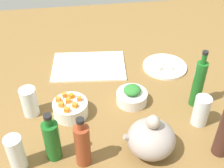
{
  "coord_description": "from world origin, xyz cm",
  "views": [
    {
      "loc": [
        14.68,
        98.93,
        87.93
      ],
      "look_at": [
        0.0,
        0.0,
        8.0
      ],
      "focal_mm": 47.43,
      "sensor_mm": 36.0,
      "label": 1
    }
  ],
  "objects": [
    {
      "name": "cutting_board",
      "position": [
        8.46,
        -21.28,
        3.5
      ],
      "size": [
        37.66,
        27.55,
        1.0
      ],
      "primitive_type": "cube",
      "rotation": [
        0.0,
        0.0,
        -0.1
      ],
      "color": "white",
      "rests_on": "tabletop"
    },
    {
      "name": "bowl_carrots",
      "position": [
        18.49,
        10.79,
        6.08
      ],
      "size": [
        14.03,
        14.03,
        6.17
      ],
      "primitive_type": "cylinder",
      "color": "white",
      "rests_on": "tabletop"
    },
    {
      "name": "tofu_cube_4",
      "position": [
        -30.13,
        -11.6,
        5.3
      ],
      "size": [
        2.44,
        2.44,
        2.2
      ],
      "primitive_type": "cube",
      "rotation": [
        0.0,
        0.0,
        1.45
      ],
      "color": "#EBF3CC",
      "rests_on": "plate_tofu"
    },
    {
      "name": "carrot_cube_2",
      "position": [
        19.07,
        10.45,
        10.07
      ],
      "size": [
        1.93,
        1.93,
        1.8
      ],
      "primitive_type": "cube",
      "rotation": [
        0.0,
        0.0,
        3.06
      ],
      "color": "orange",
      "rests_on": "bowl_carrots"
    },
    {
      "name": "carrot_cube_1",
      "position": [
        22.93,
        9.11,
        10.07
      ],
      "size": [
        2.11,
        2.11,
        1.8
      ],
      "primitive_type": "cube",
      "rotation": [
        0.0,
        0.0,
        2.95
      ],
      "color": "orange",
      "rests_on": "bowl_carrots"
    },
    {
      "name": "tofu_cube_2",
      "position": [
        -30.61,
        -15.6,
        5.3
      ],
      "size": [
        2.66,
        2.66,
        2.2
      ],
      "primitive_type": "cube",
      "rotation": [
        0.0,
        0.0,
        1.33
      ],
      "color": "white",
      "rests_on": "plate_tofu"
    },
    {
      "name": "carrot_cube_6",
      "position": [
        21.83,
        12.33,
        10.07
      ],
      "size": [
        2.3,
        2.3,
        1.8
      ],
      "primitive_type": "cube",
      "rotation": [
        0.0,
        0.0,
        1.23
      ],
      "color": "orange",
      "rests_on": "bowl_carrots"
    },
    {
      "name": "dumpling_3",
      "position": [
        -1.41,
        -19.64,
        5.04
      ],
      "size": [
        5.91,
        5.45,
        2.08
      ],
      "primitive_type": "pyramid",
      "rotation": [
        0.0,
        0.0,
        3.02
      ],
      "color": "beige",
      "rests_on": "cutting_board"
    },
    {
      "name": "dumpling_4",
      "position": [
        -1.98,
        -25.87,
        5.09
      ],
      "size": [
        5.14,
        5.22,
        2.18
      ],
      "primitive_type": "pyramid",
      "rotation": [
        0.0,
        0.0,
        4.34
      ],
      "color": "beige",
      "rests_on": "cutting_board"
    },
    {
      "name": "carrot_cube_7",
      "position": [
        16.49,
        13.46,
        10.07
      ],
      "size": [
        2.49,
        2.49,
        1.8
      ],
      "primitive_type": "cube",
      "rotation": [
        0.0,
        0.0,
        2.56
      ],
      "color": "orange",
      "rests_on": "bowl_carrots"
    },
    {
      "name": "carrot_cube_0",
      "position": [
        19.71,
        15.56,
        10.07
      ],
      "size": [
        2.36,
        2.36,
        1.8
      ],
      "primitive_type": "cube",
      "rotation": [
        0.0,
        0.0,
        1.17
      ],
      "color": "orange",
      "rests_on": "bowl_carrots"
    },
    {
      "name": "bottle_1",
      "position": [
        -33.38,
        12.0,
        14.05
      ],
      "size": [
        4.58,
        4.58,
        26.06
      ],
      "color": "#1B631F",
      "rests_on": "tabletop"
    },
    {
      "name": "drinking_glass_2",
      "position": [
        36.84,
        33.34,
        9.74
      ],
      "size": [
        5.79,
        5.79,
        13.48
      ],
      "primitive_type": "cylinder",
      "color": "white",
      "rests_on": "tabletop"
    },
    {
      "name": "tofu_cube_3",
      "position": [
        -26.88,
        -15.97,
        5.3
      ],
      "size": [
        3.1,
        3.1,
        2.2
      ],
      "primitive_type": "cube",
      "rotation": [
        0.0,
        0.0,
        0.87
      ],
      "color": "white",
      "rests_on": "plate_tofu"
    },
    {
      "name": "dumpling_2",
      "position": [
        9.32,
        -14.72,
        5.05
      ],
      "size": [
        6.19,
        5.65,
        2.1
      ],
      "primitive_type": "pyramid",
      "rotation": [
        0.0,
        0.0,
        2.96
      ],
      "color": "beige",
      "rests_on": "cutting_board"
    },
    {
      "name": "carrot_cube_4",
      "position": [
        20.39,
        6.73,
        10.07
      ],
      "size": [
        2.25,
        2.25,
        1.8
      ],
      "primitive_type": "cube",
      "rotation": [
        0.0,
        0.0,
        0.3
      ],
      "color": "orange",
      "rests_on": "bowl_carrots"
    },
    {
      "name": "dumpling_0",
      "position": [
        18.48,
        -23.67,
        5.25
      ],
      "size": [
        5.93,
        5.87,
        2.51
      ],
      "primitive_type": "pyramid",
      "rotation": [
        0.0,
        0.0,
        2.51
      ],
      "color": "beige",
      "rests_on": "cutting_board"
    },
    {
      "name": "chopped_greens_mound",
      "position": [
        -7.39,
        7.16,
        9.66
      ],
      "size": [
        10.35,
        10.29,
        3.18
      ],
      "primitive_type": "ellipsoid",
      "rotation": [
        0.0,
        0.0,
        0.69
      ],
      "color": "#2D762D",
      "rests_on": "bowl_greens"
    },
    {
      "name": "plate_tofu",
      "position": [
        -28.61,
        -15.38,
        3.6
      ],
      "size": [
        21.55,
        21.55,
        1.2
      ],
      "primitive_type": "cylinder",
      "color": "white",
      "rests_on": "tabletop"
    },
    {
      "name": "dumpling_5",
      "position": [
        13.92,
        -27.88,
        5.04
      ],
      "size": [
        7.17,
        6.82,
        2.08
      ],
      "primitive_type": "pyramid",
      "rotation": [
        0.0,
        0.0,
        2.79
      ],
      "color": "beige",
      "rests_on": "cutting_board"
    },
    {
      "name": "dumpling_1",
      "position": [
        12.5,
        -22.5,
        5.06
      ],
      "size": [
        7.83,
        7.81,
        2.12
      ],
      "primitive_type": "pyramid",
      "rotation": [
        0.0,
        0.0,
        5.75
      ],
      "color": "beige",
      "rests_on": "cutting_board"
    },
    {
      "name": "tabletop",
      "position": [
        0.0,
        0.0,
        1.5
      ],
      "size": [
        190.0,
        190.0,
        3.0
      ],
      "primitive_type": "cube",
      "color": "brown",
      "rests_on": "ground"
    },
    {
      "name": "carrot_cube_3",
      "position": [
        14.61,
        9.86,
        10.07
      ],
      "size": [
        1.97,
        1.97,
        1.8
      ],
      "primitive_type": "cube",
      "rotation": [
        0.0,
        0.0,
        3.04
      ],
      "color": "orange",
      "rests_on": "bowl_carrots"
    },
    {
      "name": "bottle_2",
      "position": [
        25.0,
        30.96,
        11.4
      ],
      "size": [
        5.53,
        5.53,
        19.97
      ],
      "color": "#1A5F20",
      "rests_on": "tabletop"
    },
    {
      "name": "tofu_cube_0",
      "position": [
        -28.94,
        -18.91,
        5.3
      ],
      "size": [
        2.6,
        2.6,
        2.2
      ],
      "primitive_type": "cube",
      "rotation": [
        0.0,
        0.0,
        2.94
      ],
      "color": "white",
      "rests_on": "plate_tofu"
    },
    {
      "name": "bowl_greens",
      "position": [
        -7.39,
        7.16,
        5.53
      ],
      "size": [
        13.02,
        13.02,
        5.06
      ],
      "primitive_type": "cylinder",
      "color": "white",
      "rests_on": "tabletop"
    },
    {
      "name": "bottle_0",
      "position": [
        14.99,
        34.92,
        11.87
      ],
      "size": [
        5.21,
        5.21,
        20.7
      ],
      "color": "brown",
      "rests_on": "tabletop"
    },
    {
      "name": "tofu_cube_1",
      "position": [
        -24.93,
        -12.3,
        5.3
      ],
      "size": [
        2.85,
        2.85,
        2.2
      ],
      "primitive_type": "cube",
      "rotation": [
        0.0,
        0.0,
        0.37
      ],
      "color": "white",
      "rests_on": "plate_tofu"
    },
    {
      "name": "drinking_glass_0",
      "position": [
        34.34,
        7.84,
        9.2
      ],
      "size": [
        6.56,
        6.56,
        12.4
      ],
      "primitive_type": "cylinder",
      "color": "white",
      "rests_on": "tabletop"
    },
    {
      "name": "drinking_glass_1",
      "position": [
        -31.1,
        22.9,
        9.34
      ],
      "size": [
        6.2,
        6.2,
        12.69
      ],
      "primitive_type": "cylinder",
      "color": "white",
      "rests_on": "tabletop"
    },
    {
      "name": "carrot_cube_5",
      "position": [
        17.61,
        7.73,
        10.07
      ],
      "size": [
        2.45,
        2.45,
        1.8
      ],
      "primitive_type": "cube",
      "rotation": [
        0.0,
        0.0,
        0.5
      ],
      "color": "orange",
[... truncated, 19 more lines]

